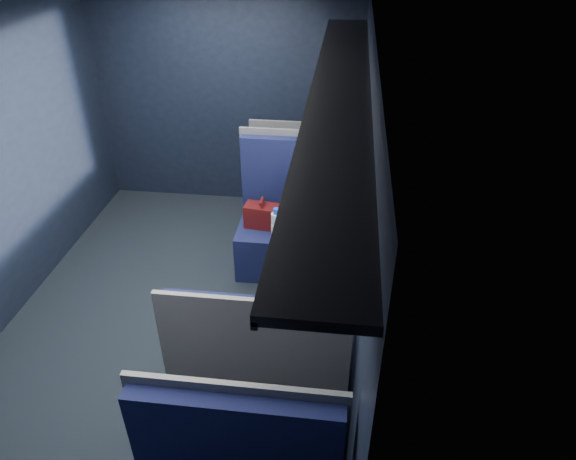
# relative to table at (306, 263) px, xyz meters

# --- Properties ---
(ground) EXTENTS (2.80, 4.20, 0.01)m
(ground) POSITION_rel_table_xyz_m (-1.03, 0.00, -0.67)
(ground) COLOR black
(room_shell) EXTENTS (3.00, 4.40, 2.40)m
(room_shell) POSITION_rel_table_xyz_m (-1.01, 0.00, 0.81)
(room_shell) COLOR black
(room_shell) RESTS_ON ground
(table) EXTENTS (0.62, 1.00, 0.74)m
(table) POSITION_rel_table_xyz_m (0.00, 0.00, 0.00)
(table) COLOR #54565E
(table) RESTS_ON ground
(seat_bay_near) EXTENTS (1.04, 0.62, 1.26)m
(seat_bay_near) POSITION_rel_table_xyz_m (-0.19, 0.87, -0.24)
(seat_bay_near) COLOR black
(seat_bay_near) RESTS_ON ground
(seat_bay_far) EXTENTS (1.04, 0.62, 1.26)m
(seat_bay_far) POSITION_rel_table_xyz_m (-0.18, -0.87, -0.25)
(seat_bay_far) COLOR black
(seat_bay_far) RESTS_ON ground
(seat_row_front) EXTENTS (1.04, 0.51, 1.16)m
(seat_row_front) POSITION_rel_table_xyz_m (-0.18, 1.80, -0.25)
(seat_row_front) COLOR black
(seat_row_front) RESTS_ON ground
(man) EXTENTS (0.53, 0.56, 1.32)m
(man) POSITION_rel_table_xyz_m (0.07, 0.70, 0.06)
(man) COLOR black
(man) RESTS_ON ground
(woman) EXTENTS (0.53, 0.56, 1.32)m
(woman) POSITION_rel_table_xyz_m (0.07, -0.71, 0.06)
(woman) COLOR black
(woman) RESTS_ON ground
(papers) EXTENTS (0.69, 0.84, 0.01)m
(papers) POSITION_rel_table_xyz_m (0.05, 0.07, 0.08)
(papers) COLOR white
(papers) RESTS_ON table
(laptop) EXTENTS (0.26, 0.33, 0.24)m
(laptop) POSITION_rel_table_xyz_m (0.31, 0.14, 0.14)
(laptop) COLOR silver
(laptop) RESTS_ON table
(bottle_small) EXTENTS (0.07, 0.07, 0.24)m
(bottle_small) POSITION_rel_table_xyz_m (0.25, 0.37, 0.18)
(bottle_small) COLOR silver
(bottle_small) RESTS_ON table
(cup) EXTENTS (0.08, 0.08, 0.10)m
(cup) POSITION_rel_table_xyz_m (0.30, 0.33, 0.13)
(cup) COLOR white
(cup) RESTS_ON table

